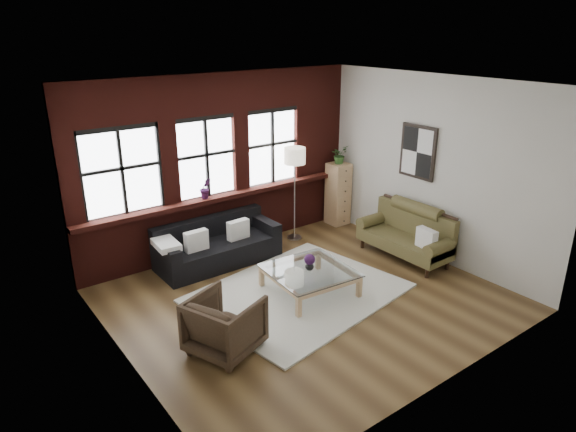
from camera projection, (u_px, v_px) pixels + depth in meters
floor at (306, 298)px, 7.88m from camera, size 5.50×5.50×0.00m
ceiling at (309, 85)px, 6.75m from camera, size 5.50×5.50×0.00m
wall_back at (220, 164)px, 9.19m from camera, size 5.50×0.00×5.50m
wall_front at (455, 261)px, 5.44m from camera, size 5.50×0.00×5.50m
wall_left at (117, 247)px, 5.77m from camera, size 0.00×5.00×5.00m
wall_right at (431, 169)px, 8.86m from camera, size 0.00×5.00×5.00m
brick_backwall at (222, 165)px, 9.14m from camera, size 5.50×0.12×3.20m
sill_ledge at (226, 196)px, 9.27m from camera, size 5.50×0.30×0.08m
window_left at (121, 173)px, 8.09m from camera, size 1.38×0.10×1.50m
window_mid at (206, 159)px, 8.93m from camera, size 1.38×0.10×1.50m
window_right at (272, 148)px, 9.71m from camera, size 1.38×0.10×1.50m
wall_poster at (418, 152)px, 8.98m from camera, size 0.05×0.74×0.94m
shag_rug at (299, 293)px, 8.01m from camera, size 3.36×2.82×0.03m
dark_sofa at (218, 243)px, 8.91m from camera, size 2.14×0.87×0.77m
pillow_a at (196, 241)px, 8.51m from camera, size 0.40×0.15×0.34m
pillow_b at (238, 230)px, 8.97m from camera, size 0.41×0.16×0.34m
vintage_settee at (405, 234)px, 9.07m from camera, size 0.78×1.76×0.94m
pillow_settee at (427, 239)px, 8.58m from camera, size 0.18×0.39×0.34m
armchair at (225, 325)px, 6.50m from camera, size 1.07×1.06×0.76m
coffee_table at (309, 281)px, 7.98m from camera, size 1.32×1.32×0.41m
vase at (310, 266)px, 7.89m from camera, size 0.17×0.17×0.14m
flowers at (310, 259)px, 7.85m from camera, size 0.17×0.17×0.17m
drawer_chest at (338, 194)px, 10.63m from camera, size 0.40×0.40×1.29m
potted_plant_top at (339, 155)px, 10.34m from camera, size 0.37×0.34×0.37m
floor_lamp at (295, 191)px, 9.74m from camera, size 0.40×0.40×1.96m
sill_plant at (206, 188)px, 8.94m from camera, size 0.23×0.20×0.38m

